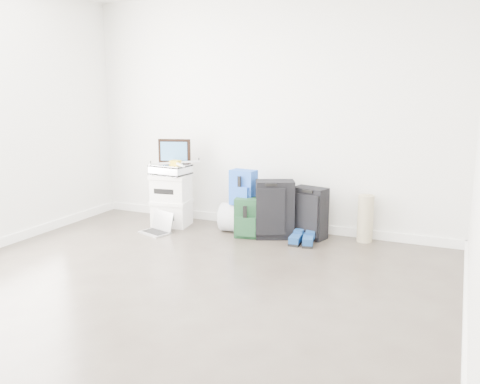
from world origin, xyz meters
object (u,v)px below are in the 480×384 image
at_px(briefcase, 171,169).
at_px(large_suitcase, 274,210).
at_px(duffel_bag, 244,218).
at_px(laptop, 158,228).
at_px(carry_on, 310,213).
at_px(boxes_stack, 171,200).

xyz_separation_m(briefcase, large_suitcase, (1.32, 0.01, -0.36)).
bearing_deg(duffel_bag, laptop, -159.32).
bearing_deg(carry_on, laptop, -149.38).
xyz_separation_m(duffel_bag, large_suitcase, (0.40, -0.06, 0.16)).
bearing_deg(briefcase, laptop, -80.81).
distance_m(boxes_stack, briefcase, 0.37).
relative_size(large_suitcase, laptop, 1.61).
relative_size(boxes_stack, laptop, 1.56).
xyz_separation_m(duffel_bag, laptop, (-0.90, -0.41, -0.11)).
height_order(boxes_stack, briefcase, briefcase).
xyz_separation_m(carry_on, laptop, (-1.66, -0.49, -0.23)).
height_order(boxes_stack, duffel_bag, boxes_stack).
height_order(duffel_bag, carry_on, carry_on).
xyz_separation_m(boxes_stack, laptop, (0.02, -0.34, -0.26)).
bearing_deg(briefcase, carry_on, 10.91).
xyz_separation_m(large_suitcase, carry_on, (0.36, 0.15, -0.04)).
distance_m(duffel_bag, carry_on, 0.77).
bearing_deg(large_suitcase, briefcase, 155.77).
bearing_deg(laptop, carry_on, 35.38).
xyz_separation_m(boxes_stack, carry_on, (1.68, 0.16, -0.03)).
distance_m(briefcase, carry_on, 1.73).
bearing_deg(boxes_stack, carry_on, -2.56).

